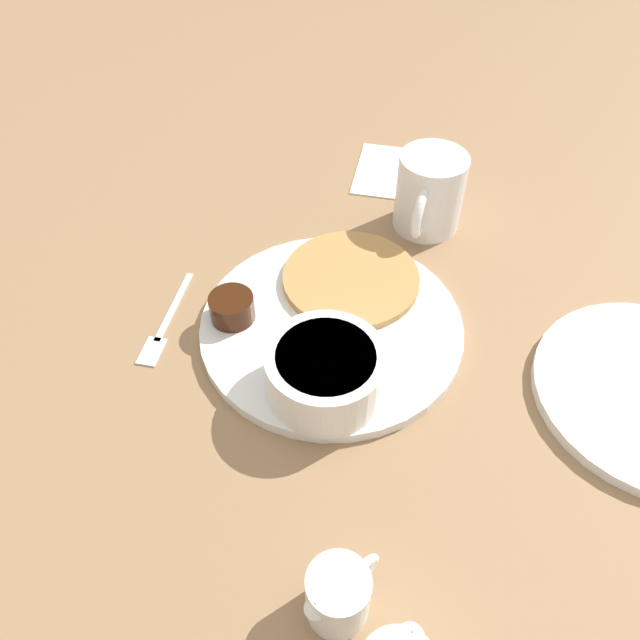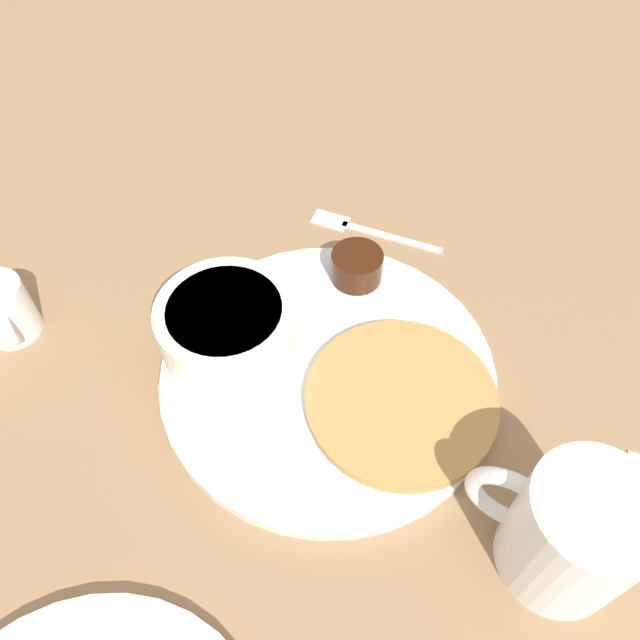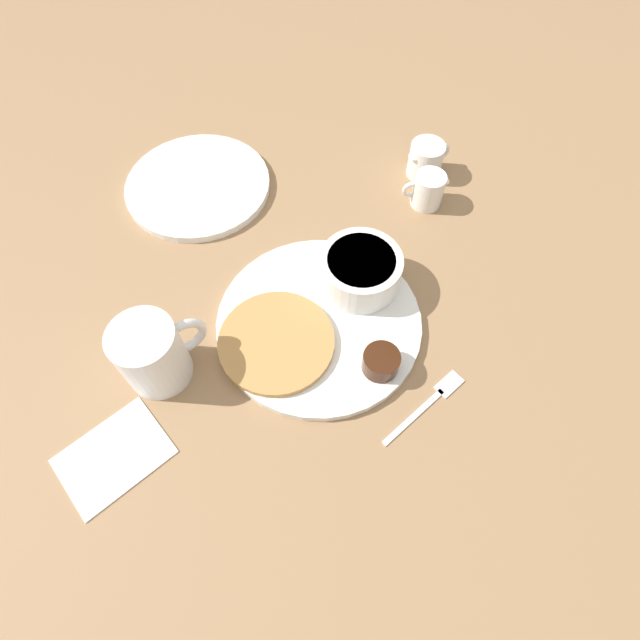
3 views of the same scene
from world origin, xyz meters
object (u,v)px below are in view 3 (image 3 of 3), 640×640
plate (319,322)px  creamer_pitcher_near (428,190)px  fork (432,400)px  creamer_pitcher_far (426,159)px  bowl (358,268)px  coffee_mug (153,354)px

plate → creamer_pitcher_near: creamer_pitcher_near is taller
fork → creamer_pitcher_far: bearing=37.4°
bowl → creamer_pitcher_far: 0.25m
bowl → coffee_mug: coffee_mug is taller
plate → fork: bearing=-86.1°
coffee_mug → fork: size_ratio=0.83×
bowl → creamer_pitcher_near: (0.19, 0.02, -0.01)m
coffee_mug → fork: 0.34m
bowl → fork: size_ratio=0.82×
plate → creamer_pitcher_near: (0.27, 0.02, 0.02)m
bowl → coffee_mug: 0.28m
plate → bowl: size_ratio=2.46×
creamer_pitcher_near → fork: bearing=-142.8°
bowl → coffee_mug: (-0.26, 0.10, 0.01)m
creamer_pitcher_near → creamer_pitcher_far: 0.06m
creamer_pitcher_near → creamer_pitcher_far: (0.05, 0.04, 0.00)m
plate → bowl: 0.09m
coffee_mug → fork: bearing=-55.1°
plate → bowl: bowl is taller
bowl → creamer_pitcher_far: bowl is taller
coffee_mug → creamer_pitcher_near: size_ratio=1.98×
bowl → fork: bowl is taller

